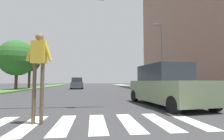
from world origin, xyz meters
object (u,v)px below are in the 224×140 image
(street_lamp_right, at_px, (161,50))
(sedan_midblock, at_px, (77,84))
(pedestrian_performer, at_px, (39,63))
(tree_far, at_px, (17,58))
(tree_distant, at_px, (30,62))
(suv_crossing, at_px, (165,86))

(street_lamp_right, relative_size, sedan_midblock, 1.62)
(pedestrian_performer, bearing_deg, tree_far, 114.91)
(tree_far, height_order, sedan_midblock, tree_far)
(tree_distant, distance_m, sedan_midblock, 7.89)
(tree_distant, distance_m, suv_crossing, 23.10)
(tree_far, height_order, tree_distant, tree_far)
(tree_far, bearing_deg, sedan_midblock, 27.47)
(street_lamp_right, xyz_separation_m, sedan_midblock, (-9.93, 8.75, -3.80))
(street_lamp_right, distance_m, suv_crossing, 11.26)
(pedestrian_performer, relative_size, suv_crossing, 0.52)
(pedestrian_performer, bearing_deg, sedan_midblock, 92.45)
(tree_far, bearing_deg, tree_distant, 87.94)
(tree_distant, height_order, sedan_midblock, tree_distant)
(tree_far, xyz_separation_m, street_lamp_right, (17.22, -4.96, 0.43))
(tree_distant, relative_size, pedestrian_performer, 2.23)
(tree_distant, bearing_deg, tree_far, -92.06)
(suv_crossing, relative_size, sedan_midblock, 1.04)
(street_lamp_right, height_order, suv_crossing, street_lamp_right)
(street_lamp_right, distance_m, pedestrian_performer, 15.87)
(tree_distant, xyz_separation_m, sedan_midblock, (7.15, -0.20, -3.34))
(tree_far, height_order, pedestrian_performer, tree_far)
(pedestrian_performer, bearing_deg, suv_crossing, 30.13)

